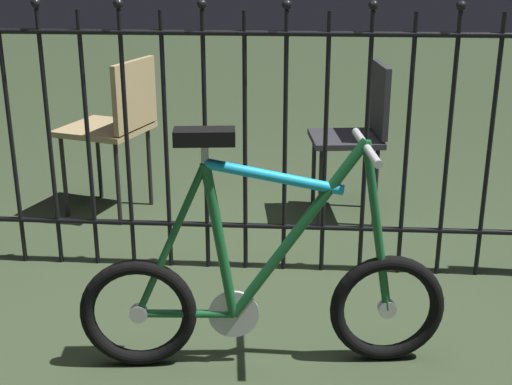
{
  "coord_description": "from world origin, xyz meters",
  "views": [
    {
      "loc": [
        0.22,
        -2.29,
        1.43
      ],
      "look_at": [
        0.05,
        0.21,
        0.55
      ],
      "focal_mm": 49.48,
      "sensor_mm": 36.0,
      "label": 1
    }
  ],
  "objects": [
    {
      "name": "chair_tan",
      "position": [
        -0.79,
        1.39,
        0.54
      ],
      "size": [
        0.53,
        0.53,
        0.86
      ],
      "color": "black",
      "rests_on": "ground"
    },
    {
      "name": "iron_fence",
      "position": [
        -0.05,
        0.71,
        0.64
      ],
      "size": [
        3.33,
        0.07,
        1.29
      ],
      "color": "black",
      "rests_on": "ground"
    },
    {
      "name": "chair_charcoal",
      "position": [
        0.52,
        1.42,
        0.52
      ],
      "size": [
        0.41,
        0.41,
        0.85
      ],
      "color": "black",
      "rests_on": "ground"
    },
    {
      "name": "ground_plane",
      "position": [
        0.0,
        0.0,
        0.0
      ],
      "size": [
        20.0,
        20.0,
        0.0
      ],
      "primitive_type": "plane",
      "color": "#35422A"
    },
    {
      "name": "bicycle",
      "position": [
        0.09,
        -0.07,
        0.29
      ],
      "size": [
        1.29,
        0.4,
        0.87
      ],
      "color": "black",
      "rests_on": "ground"
    }
  ]
}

